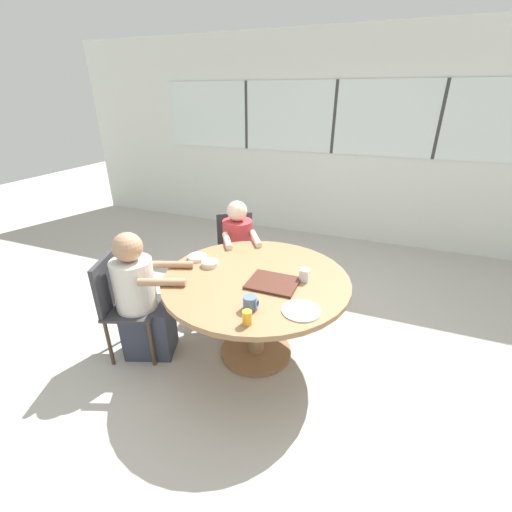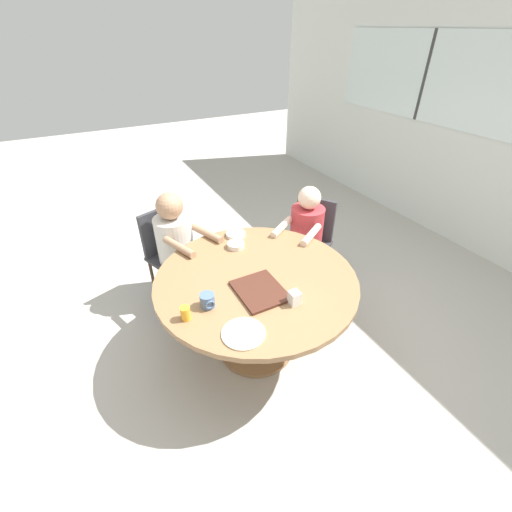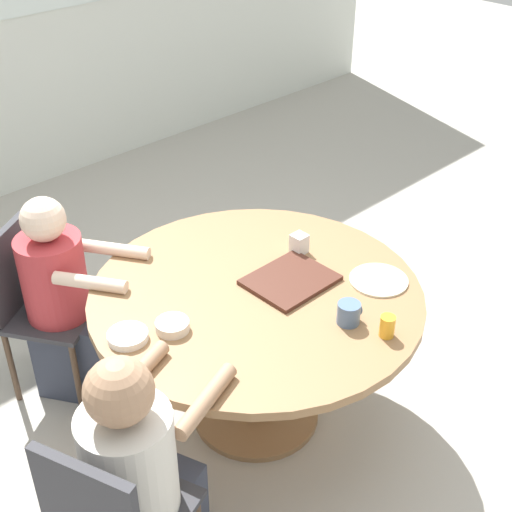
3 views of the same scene
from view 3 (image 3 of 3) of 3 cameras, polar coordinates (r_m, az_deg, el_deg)
The scene contains 12 objects.
ground_plane at distance 3.53m, azimuth 0.00°, elevation -12.54°, with size 16.00×16.00×0.00m, color #B2ADA3.
dining_table at distance 3.13m, azimuth 0.00°, elevation -4.87°, with size 1.44×1.44×0.74m.
chair_for_woman_green_shirt at distance 3.54m, azimuth -17.43°, elevation -3.12°, with size 0.55×0.55×0.87m.
person_woman_green_shirt at distance 3.49m, azimuth -14.92°, elevation -4.08°, with size 0.55×0.62×1.06m.
person_man_blue_shirt at distance 2.65m, azimuth -9.29°, elevation -17.76°, with size 0.65×0.50×1.09m.
food_tray_dark at distance 3.10m, azimuth 2.76°, elevation -1.93°, with size 0.36×0.30×0.02m.
coffee_mug at distance 2.88m, azimuth 7.45°, elevation -4.54°, with size 0.10×0.09×0.09m.
juice_glass at distance 2.83m, azimuth 10.45°, elevation -5.55°, with size 0.06×0.06×0.09m.
milk_carton_small at distance 3.29m, azimuth 3.47°, elevation 1.00°, with size 0.07×0.07×0.09m.
bowl_white_shallow at distance 2.83m, azimuth -10.23°, elevation -6.33°, with size 0.16×0.16×0.03m.
bowl_cereal at distance 2.85m, azimuth -6.71°, elevation -5.56°, with size 0.14×0.14×0.04m.
plate_tortillas at distance 3.15m, azimuth 9.79°, elevation -1.91°, with size 0.26×0.26×0.01m.
Camera 3 is at (-1.71, -1.78, 2.53)m, focal length 50.00 mm.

